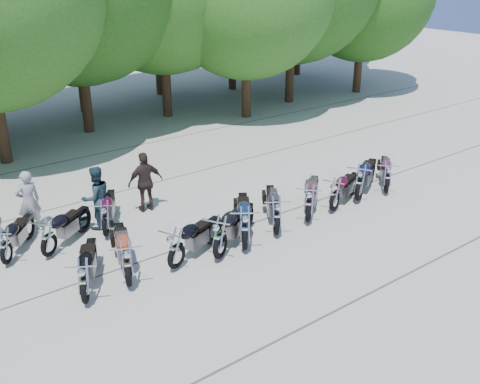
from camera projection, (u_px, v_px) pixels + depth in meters
ground at (274, 248)px, 14.88m from camera, size 90.00×90.00×0.00m
motorcycle_0 at (84, 280)px, 12.22m from camera, size 1.68×2.27×1.26m
motorcycle_1 at (127, 262)px, 12.82m from camera, size 1.54×2.49×1.35m
motorcycle_2 at (176, 247)px, 13.58m from camera, size 2.34×1.46×1.27m
motorcycle_3 at (220, 236)px, 14.00m from camera, size 2.49×1.86×1.38m
motorcycle_4 at (245, 227)px, 14.43m from camera, size 2.09×2.46×1.41m
motorcycle_5 at (276, 215)px, 15.24m from camera, size 1.91×2.31×1.31m
motorcycle_6 at (309, 202)px, 15.96m from camera, size 2.26×2.08×1.33m
motorcycle_7 at (335, 193)px, 16.69m from camera, size 2.28×1.43×1.24m
motorcycle_8 at (360, 182)px, 17.34m from camera, size 2.53×1.87×1.40m
motorcycle_9 at (387, 177)px, 17.97m from camera, size 2.07×1.96×1.24m
motorcycle_10 at (5, 245)px, 13.81m from camera, size 1.75×1.97×1.15m
motorcycle_11 at (48, 236)px, 14.15m from camera, size 2.15×1.77×1.22m
motorcycle_12 at (105, 218)px, 15.16m from camera, size 1.70×2.21×1.23m
rider_1 at (96, 198)px, 15.64m from camera, size 0.95×0.77×1.84m
rider_2 at (145, 182)px, 16.71m from camera, size 1.13×0.59×1.85m
rider_3 at (28, 201)px, 15.47m from camera, size 0.65×0.43×1.79m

